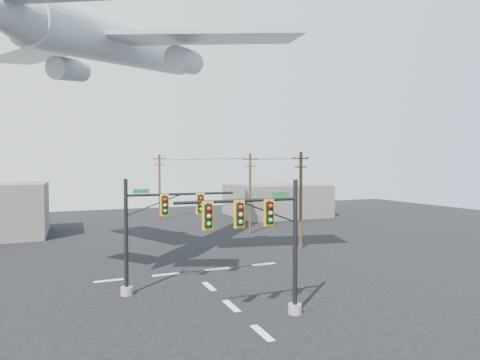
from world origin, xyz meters
name	(u,v)px	position (x,y,z in m)	size (l,w,h in m)	color
ground	(262,333)	(0.00, 0.00, 0.00)	(120.00, 120.00, 0.00)	black
lane_markings	(223,299)	(0.00, 5.33, 0.01)	(14.00, 21.20, 0.01)	silver
signal_mast_near	(268,241)	(1.06, 1.51, 4.10)	(6.98, 0.80, 7.25)	gray
signal_mast_far	(152,231)	(-3.70, 8.26, 3.88)	(7.41, 0.79, 7.18)	gray
utility_pole_a	(301,198)	(11.98, 16.15, 4.88)	(1.86, 0.40, 9.32)	#49351F
utility_pole_b	(250,192)	(11.20, 26.24, 4.93)	(1.91, 0.32, 9.43)	#49351F
utility_pole_c	(160,185)	(3.72, 42.36, 5.09)	(1.97, 0.53, 9.72)	#49351F
power_lines	(223,159)	(8.96, 29.54, 8.81)	(10.00, 26.21, 0.21)	black
airliner	(126,45)	(-4.24, 15.86, 17.44)	(24.22, 26.11, 7.88)	#A1A6AC
building_right	(276,200)	(22.00, 40.00, 2.50)	(14.00, 12.00, 5.00)	#635D57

